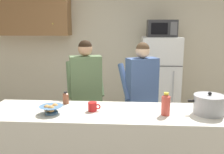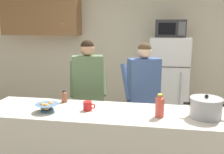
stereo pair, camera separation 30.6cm
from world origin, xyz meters
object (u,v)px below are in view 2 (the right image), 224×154
at_px(microwave, 170,29).
at_px(bread_bowl, 47,107).
at_px(person_by_sink, 143,88).
at_px(cooking_pot, 206,108).
at_px(person_near_pot, 88,85).
at_px(refrigerator, 167,84).
at_px(coffee_mug, 88,106).
at_px(bottle_near_edge, 160,106).
at_px(bottle_mid_counter, 64,96).

distance_m(microwave, bread_bowl, 2.47).
bearing_deg(person_by_sink, cooking_pot, -51.74).
distance_m(person_by_sink, cooking_pot, 1.02).
bearing_deg(cooking_pot, bread_bowl, -176.44).
relative_size(microwave, person_near_pot, 0.30).
height_order(refrigerator, person_near_pot, person_near_pot).
relative_size(person_by_sink, bread_bowl, 6.63).
bearing_deg(coffee_mug, refrigerator, 63.60).
bearing_deg(bread_bowl, cooking_pot, 3.56).
distance_m(person_by_sink, bottle_near_edge, 0.88).
height_order(cooking_pot, bottle_mid_counter, cooking_pot).
xyz_separation_m(refrigerator, bottle_mid_counter, (-1.26, -1.62, 0.19)).
height_order(coffee_mug, bottle_near_edge, bottle_near_edge).
bearing_deg(person_near_pot, microwave, 43.68).
xyz_separation_m(microwave, bread_bowl, (-1.32, -1.94, -0.77)).
distance_m(cooking_pot, bread_bowl, 1.58).
bearing_deg(microwave, bottle_mid_counter, -128.17).
distance_m(refrigerator, microwave, 0.94).
bearing_deg(bread_bowl, microwave, 55.66).
bearing_deg(refrigerator, person_near_pot, -135.74).
bearing_deg(bread_bowl, coffee_mug, 15.31).
bearing_deg(microwave, bread_bowl, -124.34).
relative_size(microwave, person_by_sink, 0.30).
relative_size(microwave, coffee_mug, 3.66).
height_order(person_near_pot, cooking_pot, person_near_pot).
distance_m(refrigerator, cooking_pot, 1.89).
xyz_separation_m(cooking_pot, bottle_mid_counter, (-1.52, 0.24, -0.03)).
relative_size(person_by_sink, bottle_mid_counter, 11.24).
bearing_deg(bottle_mid_counter, person_by_sink, 32.46).
xyz_separation_m(person_near_pot, cooking_pot, (1.37, -0.77, 0.02)).
bearing_deg(person_by_sink, microwave, 70.25).
height_order(bread_bowl, bottle_near_edge, bottle_near_edge).
relative_size(refrigerator, bottle_mid_counter, 11.40).
bearing_deg(bread_bowl, bottle_near_edge, 1.88).
bearing_deg(person_by_sink, bottle_near_edge, -77.32).
xyz_separation_m(cooking_pot, bottle_near_edge, (-0.44, -0.06, 0.01)).
height_order(microwave, coffee_mug, microwave).
xyz_separation_m(microwave, bottle_near_edge, (-0.18, -1.90, -0.71)).
bearing_deg(person_by_sink, coffee_mug, -124.66).
bearing_deg(bottle_mid_counter, microwave, 51.83).
bearing_deg(refrigerator, person_by_sink, -109.37).
height_order(microwave, bottle_mid_counter, microwave).
distance_m(microwave, coffee_mug, 2.18).
bearing_deg(refrigerator, bottle_near_edge, -95.31).
relative_size(microwave, bottle_near_edge, 2.08).
relative_size(person_near_pot, cooking_pot, 3.85).
height_order(refrigerator, bottle_near_edge, refrigerator).
xyz_separation_m(microwave, cooking_pot, (0.26, -1.84, -0.73)).
bearing_deg(bread_bowl, person_by_sink, 43.40).
relative_size(coffee_mug, bottle_mid_counter, 0.93).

